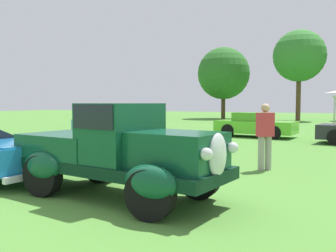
{
  "coord_description": "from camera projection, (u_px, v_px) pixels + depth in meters",
  "views": [
    {
      "loc": [
        3.74,
        -5.35,
        1.71
      ],
      "look_at": [
        0.13,
        2.06,
        1.18
      ],
      "focal_mm": 38.89,
      "sensor_mm": 36.0,
      "label": 1
    }
  ],
  "objects": [
    {
      "name": "spectator_between_cars",
      "position": [
        265.0,
        134.0,
        9.19
      ],
      "size": [
        0.46,
        0.44,
        1.69
      ],
      "color": "#9E998E",
      "rests_on": "ground_plane"
    },
    {
      "name": "ground_plane",
      "position": [
        112.0,
        198.0,
        6.55
      ],
      "size": [
        120.0,
        120.0,
        0.0
      ],
      "primitive_type": "plane",
      "color": "#4C8433"
    },
    {
      "name": "feature_pickup_truck",
      "position": [
        118.0,
        150.0,
        6.54
      ],
      "size": [
        4.34,
        2.27,
        1.7
      ],
      "color": "black",
      "rests_on": "ground_plane"
    },
    {
      "name": "show_car_skyblue",
      "position": [
        113.0,
        123.0,
        19.72
      ],
      "size": [
        4.58,
        1.76,
        1.22
      ],
      "color": "#669EDB",
      "rests_on": "ground_plane"
    },
    {
      "name": "treeline_far_left",
      "position": [
        224.0,
        73.0,
        38.98
      ],
      "size": [
        5.56,
        5.56,
        7.64
      ],
      "color": "#47331E",
      "rests_on": "ground_plane"
    },
    {
      "name": "show_car_lime",
      "position": [
        255.0,
        125.0,
        18.21
      ],
      "size": [
        4.0,
        2.06,
        1.22
      ],
      "color": "#60C62D",
      "rests_on": "ground_plane"
    },
    {
      "name": "treeline_mid_left",
      "position": [
        299.0,
        56.0,
        34.3
      ],
      "size": [
        4.87,
        4.87,
        8.57
      ],
      "color": "brown",
      "rests_on": "ground_plane"
    }
  ]
}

